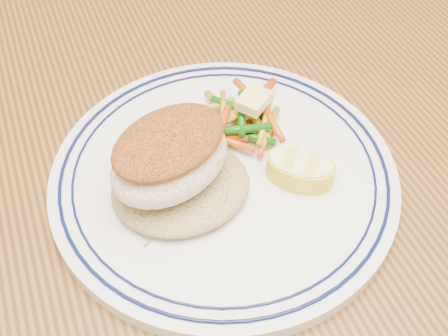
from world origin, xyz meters
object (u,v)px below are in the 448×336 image
at_px(plate, 224,176).
at_px(vegetable_pile, 243,119).
at_px(dining_table, 248,223).
at_px(rice_pilaf, 181,184).
at_px(lemon_wedge, 300,168).
at_px(fish_fillet, 170,156).

bearing_deg(plate, vegetable_pile, 49.79).
relative_size(dining_table, rice_pilaf, 12.89).
height_order(dining_table, lemon_wedge, lemon_wedge).
relative_size(plate, fish_fillet, 2.39).
relative_size(vegetable_pile, lemon_wedge, 1.35).
xyz_separation_m(rice_pilaf, vegetable_pile, (0.08, 0.05, 0.00)).
distance_m(fish_fillet, lemon_wedge, 0.11).
bearing_deg(fish_fillet, vegetable_pile, 28.40).
xyz_separation_m(vegetable_pile, lemon_wedge, (0.02, -0.07, -0.00)).
bearing_deg(lemon_wedge, plate, 151.97).
xyz_separation_m(plate, vegetable_pile, (0.04, 0.04, 0.02)).
bearing_deg(vegetable_pile, plate, -130.21).
height_order(dining_table, vegetable_pile, vegetable_pile).
height_order(dining_table, plate, plate).
xyz_separation_m(plate, lemon_wedge, (0.06, -0.03, 0.02)).
relative_size(plate, lemon_wedge, 3.95).
distance_m(fish_fillet, vegetable_pile, 0.10).
relative_size(plate, rice_pilaf, 2.59).
distance_m(rice_pilaf, fish_fillet, 0.03).
bearing_deg(fish_fillet, plate, 3.24).
bearing_deg(fish_fillet, lemon_wedge, -14.91).
height_order(fish_fillet, vegetable_pile, fish_fillet).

